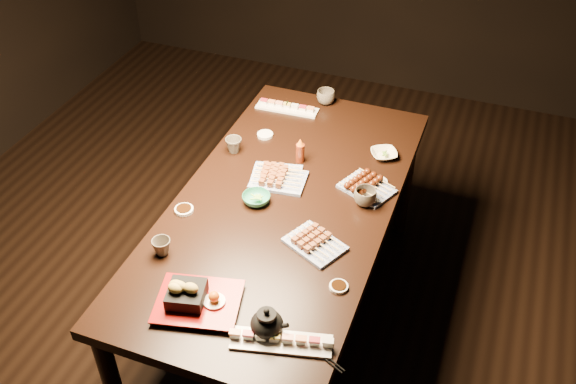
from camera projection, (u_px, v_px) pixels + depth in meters
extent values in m
plane|color=black|center=(232.00, 310.00, 3.25)|extent=(5.00, 5.00, 0.00)
cube|color=black|center=(284.00, 264.00, 2.98)|extent=(1.05, 1.87, 0.75)
imported|color=#2B8562|center=(256.00, 199.00, 2.73)|extent=(0.16, 0.16, 0.04)
imported|color=beige|center=(384.00, 154.00, 2.99)|extent=(0.16, 0.16, 0.03)
imported|color=#4E463C|center=(162.00, 247.00, 2.48)|extent=(0.08, 0.08, 0.07)
imported|color=#4E463C|center=(365.00, 197.00, 2.71)|extent=(0.11, 0.11, 0.08)
imported|color=#4E463C|center=(234.00, 145.00, 3.01)|extent=(0.10, 0.10, 0.07)
imported|color=#4E463C|center=(326.00, 97.00, 3.34)|extent=(0.10, 0.10, 0.08)
cylinder|color=#61200D|center=(300.00, 150.00, 2.93)|extent=(0.05, 0.05, 0.12)
cylinder|color=white|center=(184.00, 210.00, 2.69)|extent=(0.10, 0.10, 0.01)
cylinder|color=white|center=(379.00, 182.00, 2.84)|extent=(0.09, 0.09, 0.01)
cylinder|color=white|center=(339.00, 286.00, 2.36)|extent=(0.07, 0.07, 0.01)
cylinder|color=white|center=(265.00, 135.00, 3.13)|extent=(0.08, 0.08, 0.01)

